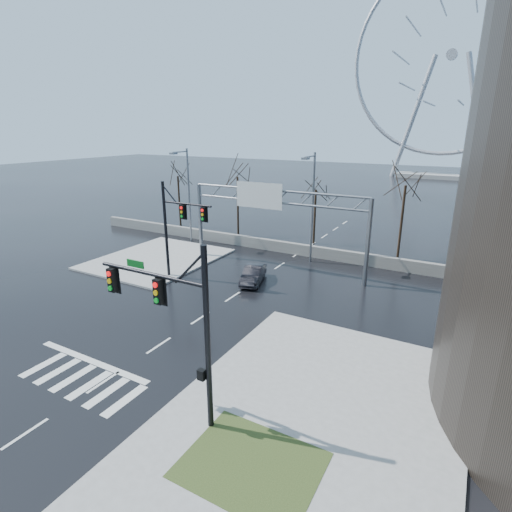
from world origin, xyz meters
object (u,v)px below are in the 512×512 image
Objects in this scene: signal_mast_far at (176,222)px; sign_gantry at (271,212)px; signal_mast_near at (178,316)px; car at (253,274)px; ferris_wheel at (451,63)px.

signal_mast_far is 0.49× the size of sign_gantry.
signal_mast_near is 17.03m from signal_mast_far.
signal_mast_far is 8.14m from sign_gantry.
signal_mast_far is 7.48m from car.
ferris_wheel is 12.45× the size of car.
ferris_wheel is 87.62m from car.
car is at bearing -93.50° from ferris_wheel.
signal_mast_near is 1.96× the size of car.
car is (5.76, 2.35, -4.16)m from signal_mast_far.
signal_mast_near is 19.79m from sign_gantry.
ferris_wheel reaches higher than car.
car is (-5.25, 15.35, -4.20)m from signal_mast_near.
ferris_wheel is at bearing 82.80° from signal_mast_far.
ferris_wheel reaches higher than sign_gantry.
sign_gantry is at bearing 106.19° from signal_mast_near.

